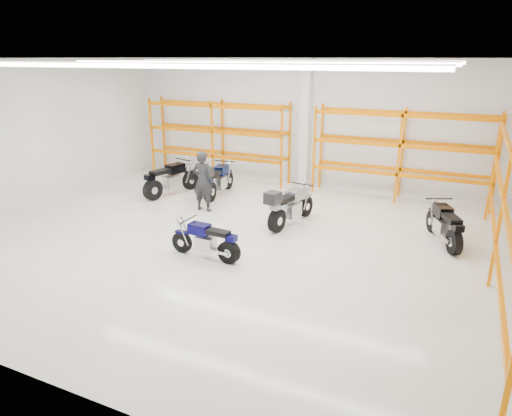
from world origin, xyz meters
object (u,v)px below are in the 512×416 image
at_px(motorcycle_back_c, 288,207).
at_px(motorcycle_main, 208,242).
at_px(motorcycle_back_d, 445,226).
at_px(motorcycle_back_a, 169,180).
at_px(structural_column, 305,124).
at_px(motorcycle_back_b, 217,180).
at_px(standing_man, 203,181).

bearing_deg(motorcycle_back_c, motorcycle_main, -108.06).
height_order(motorcycle_main, motorcycle_back_d, motorcycle_back_d).
height_order(motorcycle_back_a, structural_column, structural_column).
bearing_deg(motorcycle_back_a, motorcycle_back_b, 19.19).
height_order(standing_man, structural_column, structural_column).
relative_size(motorcycle_main, structural_column, 0.42).
bearing_deg(motorcycle_back_b, motorcycle_back_c, -27.10).
height_order(motorcycle_back_c, standing_man, standing_man).
bearing_deg(motorcycle_back_a, motorcycle_back_c, -13.04).
xyz_separation_m(motorcycle_back_d, structural_column, (-5.06, 3.80, 1.76)).
xyz_separation_m(motorcycle_main, motorcycle_back_c, (0.93, 2.84, 0.13)).
xyz_separation_m(motorcycle_main, motorcycle_back_a, (-3.83, 3.94, 0.11)).
relative_size(motorcycle_back_a, standing_man, 1.24).
xyz_separation_m(motorcycle_back_d, standing_man, (-6.92, -0.23, 0.45)).
relative_size(motorcycle_back_b, motorcycle_back_c, 1.02).
distance_m(motorcycle_back_d, structural_column, 6.57).
bearing_deg(standing_man, structural_column, -117.52).
bearing_deg(motorcycle_back_c, motorcycle_back_b, 152.90).
distance_m(motorcycle_back_a, structural_column, 5.17).
relative_size(standing_man, structural_column, 0.42).
distance_m(motorcycle_main, structural_column, 7.30).
bearing_deg(motorcycle_back_c, motorcycle_back_d, 5.99).
height_order(motorcycle_back_a, motorcycle_back_c, motorcycle_back_c).
height_order(motorcycle_back_d, structural_column, structural_column).
distance_m(motorcycle_back_c, standing_man, 2.90).
relative_size(motorcycle_main, motorcycle_back_b, 0.80).
relative_size(motorcycle_back_c, structural_column, 0.51).
height_order(motorcycle_back_a, standing_man, standing_man).
bearing_deg(motorcycle_back_a, motorcycle_main, -45.85).
bearing_deg(structural_column, motorcycle_back_b, -130.36).
distance_m(motorcycle_back_a, motorcycle_back_c, 4.88).
distance_m(standing_man, structural_column, 4.63).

